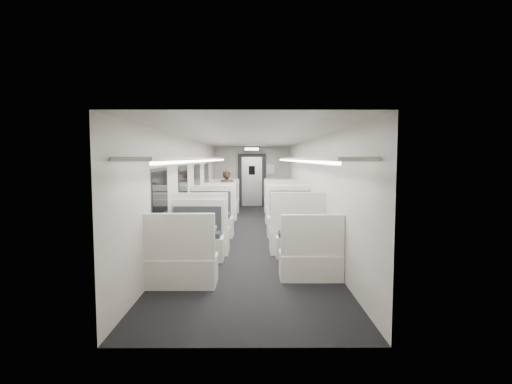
{
  "coord_description": "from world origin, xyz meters",
  "views": [
    {
      "loc": [
        0.1,
        -9.92,
        1.93
      ],
      "look_at": [
        0.14,
        0.43,
        1.05
      ],
      "focal_mm": 28.0,
      "sensor_mm": 36.0,
      "label": 1
    }
  ],
  "objects_px": {
    "booth_right_b": "(287,213)",
    "booth_right_d": "(305,247)",
    "exit_sign": "(252,149)",
    "booth_left_c": "(206,226)",
    "booth_left_a": "(222,204)",
    "booth_right_c": "(294,225)",
    "booth_right_a": "(281,203)",
    "passenger": "(227,194)",
    "vestibule_door": "(252,181)",
    "booth_left_d": "(190,249)",
    "booth_left_b": "(216,213)"
  },
  "relations": [
    {
      "from": "booth_right_a",
      "to": "exit_sign",
      "type": "height_order",
      "value": "exit_sign"
    },
    {
      "from": "booth_right_b",
      "to": "booth_right_d",
      "type": "relative_size",
      "value": 1.17
    },
    {
      "from": "booth_left_d",
      "to": "vestibule_door",
      "type": "height_order",
      "value": "vestibule_door"
    },
    {
      "from": "booth_right_a",
      "to": "passenger",
      "type": "distance_m",
      "value": 1.95
    },
    {
      "from": "booth_right_a",
      "to": "booth_right_c",
      "type": "bearing_deg",
      "value": -90.0
    },
    {
      "from": "booth_right_d",
      "to": "passenger",
      "type": "bearing_deg",
      "value": 106.71
    },
    {
      "from": "booth_left_c",
      "to": "booth_right_c",
      "type": "relative_size",
      "value": 0.99
    },
    {
      "from": "booth_right_b",
      "to": "exit_sign",
      "type": "height_order",
      "value": "exit_sign"
    },
    {
      "from": "booth_left_b",
      "to": "passenger",
      "type": "distance_m",
      "value": 1.68
    },
    {
      "from": "booth_right_c",
      "to": "exit_sign",
      "type": "xyz_separation_m",
      "value": [
        -1.0,
        6.41,
        1.86
      ]
    },
    {
      "from": "booth_left_a",
      "to": "vestibule_door",
      "type": "relative_size",
      "value": 1.05
    },
    {
      "from": "passenger",
      "to": "booth_right_b",
      "type": "bearing_deg",
      "value": -52.59
    },
    {
      "from": "booth_right_b",
      "to": "booth_right_c",
      "type": "height_order",
      "value": "booth_right_c"
    },
    {
      "from": "booth_right_a",
      "to": "booth_right_b",
      "type": "bearing_deg",
      "value": -90.0
    },
    {
      "from": "booth_right_c",
      "to": "passenger",
      "type": "relative_size",
      "value": 1.52
    },
    {
      "from": "booth_right_b",
      "to": "vestibule_door",
      "type": "xyz_separation_m",
      "value": [
        -1.0,
        4.8,
        0.63
      ]
    },
    {
      "from": "booth_left_a",
      "to": "vestibule_door",
      "type": "distance_m",
      "value": 2.76
    },
    {
      "from": "exit_sign",
      "to": "booth_left_c",
      "type": "bearing_deg",
      "value": -98.77
    },
    {
      "from": "booth_left_a",
      "to": "booth_left_c",
      "type": "height_order",
      "value": "booth_left_c"
    },
    {
      "from": "exit_sign",
      "to": "passenger",
      "type": "bearing_deg",
      "value": -108.21
    },
    {
      "from": "booth_right_a",
      "to": "exit_sign",
      "type": "distance_m",
      "value": 2.75
    },
    {
      "from": "booth_left_d",
      "to": "exit_sign",
      "type": "height_order",
      "value": "exit_sign"
    },
    {
      "from": "booth_right_c",
      "to": "exit_sign",
      "type": "height_order",
      "value": "exit_sign"
    },
    {
      "from": "booth_right_b",
      "to": "booth_right_d",
      "type": "distance_m",
      "value": 4.04
    },
    {
      "from": "booth_right_d",
      "to": "exit_sign",
      "type": "xyz_separation_m",
      "value": [
        -1.0,
        8.35,
        1.93
      ]
    },
    {
      "from": "booth_left_a",
      "to": "booth_right_b",
      "type": "xyz_separation_m",
      "value": [
        2.0,
        -2.31,
        0.02
      ]
    },
    {
      "from": "booth_right_d",
      "to": "vestibule_door",
      "type": "xyz_separation_m",
      "value": [
        -1.0,
        8.84,
        0.68
      ]
    },
    {
      "from": "passenger",
      "to": "exit_sign",
      "type": "xyz_separation_m",
      "value": [
        0.79,
        2.39,
        1.51
      ]
    },
    {
      "from": "booth_left_c",
      "to": "vestibule_door",
      "type": "distance_m",
      "value": 7.07
    },
    {
      "from": "booth_right_b",
      "to": "booth_left_b",
      "type": "bearing_deg",
      "value": 171.4
    },
    {
      "from": "booth_right_c",
      "to": "booth_left_b",
      "type": "bearing_deg",
      "value": 129.82
    },
    {
      "from": "booth_left_b",
      "to": "booth_right_a",
      "type": "bearing_deg",
      "value": 48.81
    },
    {
      "from": "booth_left_a",
      "to": "passenger",
      "type": "xyz_separation_m",
      "value": [
        0.21,
        -0.39,
        0.38
      ]
    },
    {
      "from": "booth_left_c",
      "to": "booth_right_c",
      "type": "height_order",
      "value": "booth_right_c"
    },
    {
      "from": "booth_right_b",
      "to": "vestibule_door",
      "type": "height_order",
      "value": "vestibule_door"
    },
    {
      "from": "booth_left_a",
      "to": "booth_right_a",
      "type": "distance_m",
      "value": 2.02
    },
    {
      "from": "vestibule_door",
      "to": "booth_left_a",
      "type": "bearing_deg",
      "value": -111.89
    },
    {
      "from": "booth_left_a",
      "to": "booth_right_b",
      "type": "distance_m",
      "value": 3.06
    },
    {
      "from": "booth_left_a",
      "to": "booth_right_d",
      "type": "distance_m",
      "value": 6.66
    },
    {
      "from": "booth_left_a",
      "to": "passenger",
      "type": "bearing_deg",
      "value": -61.67
    },
    {
      "from": "exit_sign",
      "to": "booth_left_b",
      "type": "bearing_deg",
      "value": -104.0
    },
    {
      "from": "booth_left_a",
      "to": "booth_right_c",
      "type": "relative_size",
      "value": 0.93
    },
    {
      "from": "booth_right_c",
      "to": "passenger",
      "type": "bearing_deg",
      "value": 114.0
    },
    {
      "from": "booth_left_a",
      "to": "passenger",
      "type": "distance_m",
      "value": 0.59
    },
    {
      "from": "booth_left_b",
      "to": "booth_right_a",
      "type": "height_order",
      "value": "booth_right_a"
    },
    {
      "from": "booth_left_b",
      "to": "exit_sign",
      "type": "relative_size",
      "value": 3.19
    },
    {
      "from": "booth_left_d",
      "to": "passenger",
      "type": "xyz_separation_m",
      "value": [
        0.21,
        6.24,
        0.4
      ]
    },
    {
      "from": "booth_right_c",
      "to": "exit_sign",
      "type": "relative_size",
      "value": 3.8
    },
    {
      "from": "booth_right_a",
      "to": "booth_right_d",
      "type": "bearing_deg",
      "value": -90.0
    },
    {
      "from": "booth_right_a",
      "to": "vestibule_door",
      "type": "bearing_deg",
      "value": 114.3
    }
  ]
}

